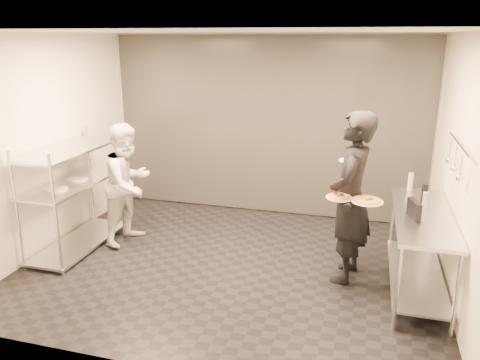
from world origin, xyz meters
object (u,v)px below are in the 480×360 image
(prep_counter, at_px, (420,238))
(pizza_plate_near, at_px, (339,197))
(pass_rack, at_px, (75,192))
(salad_plate, at_px, (350,159))
(pizza_plate_far, at_px, (367,200))
(bottle_green, at_px, (410,182))
(bottle_clear, at_px, (425,200))
(waiter, at_px, (350,198))
(pos_monitor, at_px, (414,210))
(bottle_dark, at_px, (425,194))
(chef, at_px, (128,184))

(prep_counter, xyz_separation_m, pizza_plate_near, (-0.89, -0.13, 0.44))
(pass_rack, height_order, salad_plate, pass_rack)
(pizza_plate_far, distance_m, bottle_green, 1.08)
(prep_counter, xyz_separation_m, bottle_clear, (0.02, 0.20, 0.38))
(bottle_green, height_order, bottle_clear, bottle_green)
(waiter, xyz_separation_m, pos_monitor, (0.66, -0.27, 0.03))
(pos_monitor, bearing_deg, prep_counter, 40.13)
(waiter, bearing_deg, bottle_clear, 106.92)
(bottle_green, relative_size, bottle_clear, 1.25)
(pizza_plate_near, relative_size, bottle_clear, 1.62)
(waiter, xyz_separation_m, pizza_plate_near, (-0.11, -0.21, 0.08))
(salad_plate, bearing_deg, pos_monitor, -41.09)
(pass_rack, xyz_separation_m, pizza_plate_near, (3.44, -0.13, 0.30))
(pizza_plate_far, relative_size, bottle_clear, 1.94)
(pass_rack, distance_m, bottle_dark, 4.37)
(pizza_plate_near, distance_m, pos_monitor, 0.78)
(bottle_clear, bearing_deg, pass_rack, -177.29)
(pizza_plate_near, height_order, salad_plate, salad_plate)
(waiter, xyz_separation_m, bottle_green, (0.69, 0.72, 0.04))
(salad_plate, height_order, bottle_clear, salad_plate)
(waiter, height_order, pizza_plate_far, waiter)
(prep_counter, bearing_deg, bottle_green, 96.65)
(chef, bearing_deg, pass_rack, 133.25)
(chef, bearing_deg, prep_counter, -83.23)
(pizza_plate_near, bearing_deg, pos_monitor, -4.24)
(prep_counter, bearing_deg, pass_rack, -179.97)
(chef, distance_m, bottle_green, 3.67)
(bottle_clear, bearing_deg, prep_counter, -96.58)
(bottle_green, height_order, bottle_dark, bottle_dark)
(waiter, relative_size, bottle_green, 9.00)
(pizza_plate_near, height_order, pos_monitor, pos_monitor)
(waiter, relative_size, pizza_plate_far, 5.82)
(pizza_plate_far, bearing_deg, waiter, 127.99)
(prep_counter, relative_size, bottle_clear, 10.24)
(pass_rack, height_order, chef, chef)
(pizza_plate_far, xyz_separation_m, salad_plate, (-0.23, 0.58, 0.30))
(waiter, bearing_deg, pizza_plate_near, -19.64)
(pizza_plate_far, distance_m, bottle_clear, 0.72)
(pos_monitor, bearing_deg, chef, 154.37)
(bottle_clear, relative_size, bottle_dark, 0.71)
(bottle_dark, bearing_deg, pizza_plate_near, -155.18)
(pizza_plate_near, relative_size, pos_monitor, 1.05)
(bottle_green, bearing_deg, chef, -173.07)
(pass_rack, xyz_separation_m, bottle_dark, (4.35, 0.30, 0.27))
(prep_counter, height_order, pos_monitor, pos_monitor)
(pizza_plate_far, bearing_deg, bottle_green, 61.91)
(pass_rack, distance_m, chef, 0.70)
(pos_monitor, relative_size, bottle_green, 1.23)
(pizza_plate_near, bearing_deg, waiter, 61.91)
(chef, relative_size, pizza_plate_near, 5.82)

